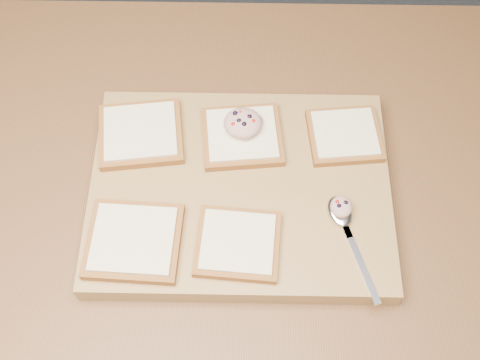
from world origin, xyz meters
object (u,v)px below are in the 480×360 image
Objects in this scene: cutting_board at (240,190)px; bread_far_center at (242,136)px; spoon at (343,219)px; tuna_salad_dollop at (243,123)px.

cutting_board is 3.40× the size of bread_far_center.
bread_far_center is at bearing 88.72° from cutting_board.
spoon is (0.15, -0.06, 0.02)m from cutting_board.
tuna_salad_dollop reaches higher than spoon.
cutting_board is 0.09m from bread_far_center.
spoon is (0.15, -0.14, -0.00)m from bread_far_center.
tuna_salad_dollop is (0.00, 0.09, 0.05)m from cutting_board.
bread_far_center is at bearing 136.81° from spoon.
bread_far_center is 0.02m from tuna_salad_dollop.
cutting_board is 7.68× the size of tuna_salad_dollop.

